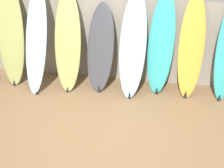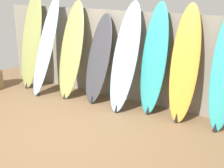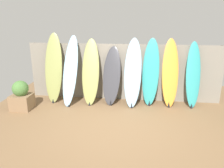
{
  "view_description": "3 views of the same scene",
  "coord_description": "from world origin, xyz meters",
  "px_view_note": "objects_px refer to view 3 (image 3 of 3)",
  "views": [
    {
      "loc": [
        0.73,
        -3.75,
        3.73
      ],
      "look_at": [
        0.09,
        0.47,
        0.86
      ],
      "focal_mm": 50.0,
      "sensor_mm": 36.0,
      "label": 1
    },
    {
      "loc": [
        3.11,
        -3.29,
        2.34
      ],
      "look_at": [
        0.5,
        0.85,
        0.72
      ],
      "focal_mm": 50.0,
      "sensor_mm": 36.0,
      "label": 2
    },
    {
      "loc": [
        0.47,
        -4.74,
        2.63
      ],
      "look_at": [
        -0.2,
        0.76,
        0.89
      ],
      "focal_mm": 35.0,
      "sensor_mm": 36.0,
      "label": 3
    }
  ],
  "objects_px": {
    "surfboard_teal_5": "(151,73)",
    "surfboard_orange_6": "(170,74)",
    "surfboard_olive_0": "(54,68)",
    "surfboard_olive_2": "(91,72)",
    "planter_box": "(21,96)",
    "surfboard_skyblue_4": "(133,73)",
    "surfboard_teal_7": "(193,75)",
    "surfboard_charcoal_3": "(112,76)",
    "surfboard_skyblue_1": "(70,71)"
  },
  "relations": [
    {
      "from": "surfboard_teal_5",
      "to": "surfboard_orange_6",
      "type": "relative_size",
      "value": 1.0
    },
    {
      "from": "surfboard_olive_0",
      "to": "surfboard_olive_2",
      "type": "relative_size",
      "value": 1.08
    },
    {
      "from": "surfboard_teal_5",
      "to": "planter_box",
      "type": "distance_m",
      "value": 3.87
    },
    {
      "from": "surfboard_teal_5",
      "to": "surfboard_orange_6",
      "type": "height_order",
      "value": "surfboard_teal_5"
    },
    {
      "from": "surfboard_skyblue_4",
      "to": "surfboard_orange_6",
      "type": "bearing_deg",
      "value": 5.49
    },
    {
      "from": "surfboard_teal_5",
      "to": "surfboard_teal_7",
      "type": "distance_m",
      "value": 1.23
    },
    {
      "from": "surfboard_teal_5",
      "to": "planter_box",
      "type": "xyz_separation_m",
      "value": [
        -3.72,
        -0.86,
        -0.6
      ]
    },
    {
      "from": "surfboard_olive_2",
      "to": "surfboard_charcoal_3",
      "type": "relative_size",
      "value": 1.13
    },
    {
      "from": "surfboard_olive_0",
      "to": "surfboard_teal_5",
      "type": "distance_m",
      "value": 3.0
    },
    {
      "from": "surfboard_skyblue_1",
      "to": "planter_box",
      "type": "height_order",
      "value": "surfboard_skyblue_1"
    },
    {
      "from": "surfboard_skyblue_1",
      "to": "planter_box",
      "type": "xyz_separation_m",
      "value": [
        -1.3,
        -0.65,
        -0.64
      ]
    },
    {
      "from": "surfboard_skyblue_1",
      "to": "surfboard_charcoal_3",
      "type": "height_order",
      "value": "surfboard_skyblue_1"
    },
    {
      "from": "surfboard_olive_0",
      "to": "surfboard_skyblue_4",
      "type": "xyz_separation_m",
      "value": [
        2.47,
        -0.05,
        -0.07
      ]
    },
    {
      "from": "surfboard_olive_0",
      "to": "planter_box",
      "type": "xyz_separation_m",
      "value": [
        -0.72,
        -0.8,
        -0.67
      ]
    },
    {
      "from": "surfboard_skyblue_1",
      "to": "surfboard_skyblue_4",
      "type": "bearing_deg",
      "value": 2.95
    },
    {
      "from": "surfboard_teal_5",
      "to": "planter_box",
      "type": "height_order",
      "value": "surfboard_teal_5"
    },
    {
      "from": "surfboard_skyblue_4",
      "to": "surfboard_olive_0",
      "type": "bearing_deg",
      "value": 178.87
    },
    {
      "from": "surfboard_olive_0",
      "to": "surfboard_skyblue_4",
      "type": "relative_size",
      "value": 1.06
    },
    {
      "from": "surfboard_skyblue_1",
      "to": "surfboard_skyblue_4",
      "type": "height_order",
      "value": "surfboard_skyblue_1"
    },
    {
      "from": "surfboard_charcoal_3",
      "to": "surfboard_orange_6",
      "type": "bearing_deg",
      "value": 1.49
    },
    {
      "from": "surfboard_teal_7",
      "to": "planter_box",
      "type": "bearing_deg",
      "value": -170.26
    },
    {
      "from": "surfboard_olive_2",
      "to": "surfboard_olive_0",
      "type": "bearing_deg",
      "value": 178.2
    },
    {
      "from": "surfboard_charcoal_3",
      "to": "surfboard_teal_7",
      "type": "height_order",
      "value": "surfboard_teal_7"
    },
    {
      "from": "surfboard_olive_2",
      "to": "surfboard_charcoal_3",
      "type": "bearing_deg",
      "value": 4.38
    },
    {
      "from": "surfboard_charcoal_3",
      "to": "surfboard_teal_7",
      "type": "bearing_deg",
      "value": 0.92
    },
    {
      "from": "surfboard_skyblue_4",
      "to": "surfboard_skyblue_1",
      "type": "bearing_deg",
      "value": -177.05
    },
    {
      "from": "surfboard_olive_2",
      "to": "surfboard_charcoal_3",
      "type": "distance_m",
      "value": 0.66
    },
    {
      "from": "surfboard_olive_2",
      "to": "surfboard_teal_5",
      "type": "relative_size",
      "value": 0.98
    },
    {
      "from": "surfboard_charcoal_3",
      "to": "surfboard_orange_6",
      "type": "height_order",
      "value": "surfboard_orange_6"
    },
    {
      "from": "surfboard_olive_0",
      "to": "surfboard_skyblue_4",
      "type": "bearing_deg",
      "value": -1.13
    },
    {
      "from": "surfboard_skyblue_4",
      "to": "surfboard_charcoal_3",
      "type": "bearing_deg",
      "value": 174.61
    },
    {
      "from": "surfboard_olive_2",
      "to": "surfboard_teal_5",
      "type": "bearing_deg",
      "value": 3.17
    },
    {
      "from": "surfboard_orange_6",
      "to": "planter_box",
      "type": "bearing_deg",
      "value": -168.71
    },
    {
      "from": "surfboard_charcoal_3",
      "to": "surfboard_orange_6",
      "type": "distance_m",
      "value": 1.75
    },
    {
      "from": "surfboard_orange_6",
      "to": "surfboard_teal_7",
      "type": "bearing_deg",
      "value": -0.58
    },
    {
      "from": "surfboard_olive_0",
      "to": "surfboard_teal_7",
      "type": "relative_size",
      "value": 1.11
    },
    {
      "from": "surfboard_skyblue_4",
      "to": "surfboard_orange_6",
      "type": "height_order",
      "value": "surfboard_skyblue_4"
    },
    {
      "from": "planter_box",
      "to": "surfboard_charcoal_3",
      "type": "bearing_deg",
      "value": 17.68
    },
    {
      "from": "surfboard_skyblue_1",
      "to": "surfboard_charcoal_3",
      "type": "distance_m",
      "value": 1.27
    },
    {
      "from": "surfboard_skyblue_4",
      "to": "surfboard_teal_5",
      "type": "bearing_deg",
      "value": 11.94
    },
    {
      "from": "surfboard_teal_7",
      "to": "surfboard_olive_2",
      "type": "bearing_deg",
      "value": -178.35
    },
    {
      "from": "surfboard_teal_5",
      "to": "planter_box",
      "type": "bearing_deg",
      "value": -166.94
    },
    {
      "from": "surfboard_skyblue_4",
      "to": "planter_box",
      "type": "height_order",
      "value": "surfboard_skyblue_4"
    },
    {
      "from": "surfboard_skyblue_1",
      "to": "surfboard_olive_2",
      "type": "height_order",
      "value": "surfboard_skyblue_1"
    },
    {
      "from": "surfboard_olive_2",
      "to": "surfboard_skyblue_1",
      "type": "bearing_deg",
      "value": -169.75
    },
    {
      "from": "surfboard_orange_6",
      "to": "surfboard_olive_2",
      "type": "bearing_deg",
      "value": -177.73
    },
    {
      "from": "surfboard_teal_5",
      "to": "surfboard_olive_0",
      "type": "bearing_deg",
      "value": -178.79
    },
    {
      "from": "surfboard_orange_6",
      "to": "surfboard_skyblue_4",
      "type": "bearing_deg",
      "value": -174.51
    },
    {
      "from": "surfboard_olive_0",
      "to": "surfboard_orange_6",
      "type": "distance_m",
      "value": 3.57
    },
    {
      "from": "surfboard_olive_0",
      "to": "surfboard_charcoal_3",
      "type": "xyz_separation_m",
      "value": [
        1.83,
        0.01,
        -0.2
      ]
    }
  ]
}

